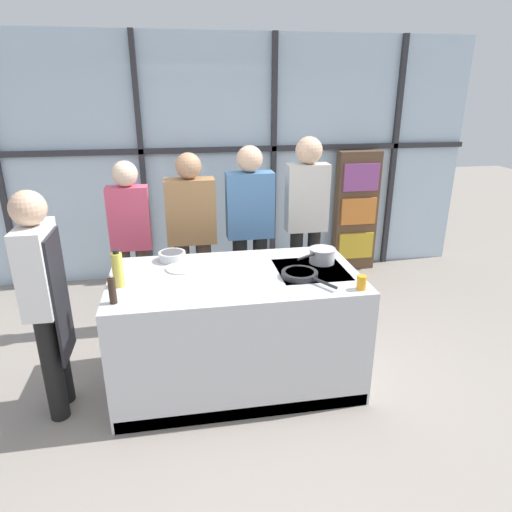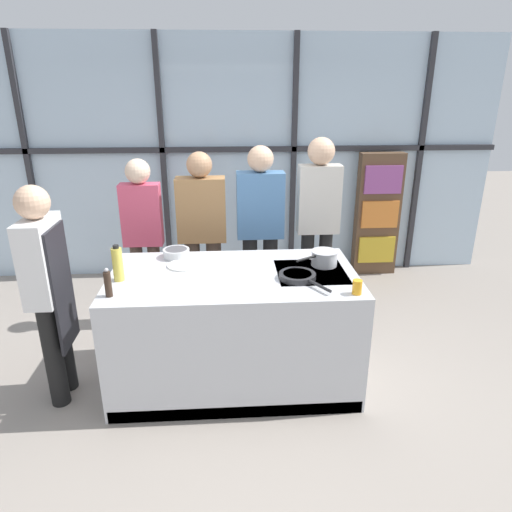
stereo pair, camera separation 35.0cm
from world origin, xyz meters
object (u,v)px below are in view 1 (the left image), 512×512
(spectator_center_right, at_px, (250,225))
(chef, at_px, (44,294))
(spectator_far_right, at_px, (306,215))
(oil_bottle, at_px, (118,269))
(spectator_center_left, at_px, (192,231))
(pepper_grinder, at_px, (112,290))
(saucepan, at_px, (322,255))
(juice_glass_near, at_px, (362,283))
(spectator_far_left, at_px, (131,235))
(frying_pan, at_px, (300,274))
(white_plate, at_px, (182,268))
(mixing_bowl, at_px, (172,256))

(spectator_center_right, bearing_deg, chef, 36.36)
(spectator_far_right, xyz_separation_m, oil_bottle, (-1.67, -1.09, -0.01))
(spectator_center_left, height_order, pepper_grinder, spectator_center_left)
(spectator_far_right, distance_m, saucepan, 0.91)
(chef, height_order, juice_glass_near, chef)
(spectator_far_left, relative_size, saucepan, 4.67)
(saucepan, distance_m, pepper_grinder, 1.62)
(frying_pan, bearing_deg, pepper_grinder, -171.08)
(chef, distance_m, juice_glass_near, 2.16)
(chef, xyz_separation_m, spectator_far_right, (2.15, 1.17, 0.13))
(pepper_grinder, xyz_separation_m, juice_glass_near, (1.67, -0.07, -0.04))
(saucepan, xyz_separation_m, pepper_grinder, (-1.55, -0.46, 0.03))
(spectator_far_right, distance_m, white_plate, 1.49)
(spectator_center_left, height_order, oil_bottle, spectator_center_left)
(spectator_center_right, distance_m, juice_glass_near, 1.54)
(pepper_grinder, bearing_deg, spectator_center_right, 50.57)
(mixing_bowl, bearing_deg, spectator_far_left, 120.30)
(spectator_center_left, xyz_separation_m, saucepan, (0.99, -0.90, 0.03))
(oil_bottle, bearing_deg, juice_glass_near, -11.62)
(spectator_center_right, distance_m, spectator_far_right, 0.56)
(frying_pan, relative_size, saucepan, 1.27)
(mixing_bowl, distance_m, oil_bottle, 0.59)
(spectator_far_left, relative_size, oil_bottle, 6.02)
(white_plate, xyz_separation_m, mixing_bowl, (-0.07, 0.20, 0.03))
(chef, xyz_separation_m, frying_pan, (1.78, 0.02, 0.01))
(mixing_bowl, bearing_deg, chef, -148.17)
(mixing_bowl, distance_m, pepper_grinder, 0.81)
(saucepan, relative_size, mixing_bowl, 1.61)
(saucepan, height_order, oil_bottle, oil_bottle)
(frying_pan, bearing_deg, white_plate, 160.08)
(spectator_center_right, distance_m, saucepan, 1.00)
(spectator_far_left, height_order, mixing_bowl, spectator_far_left)
(spectator_far_right, bearing_deg, spectator_center_right, 0.00)
(pepper_grinder, bearing_deg, juice_glass_near, -2.47)
(white_plate, height_order, mixing_bowl, mixing_bowl)
(spectator_center_left, bearing_deg, white_plate, 82.71)
(spectator_center_right, distance_m, pepper_grinder, 1.76)
(saucepan, relative_size, oil_bottle, 1.29)
(spectator_far_right, relative_size, juice_glass_near, 17.96)
(spectator_far_right, height_order, pepper_grinder, spectator_far_right)
(spectator_center_left, relative_size, oil_bottle, 6.23)
(spectator_far_left, relative_size, frying_pan, 3.67)
(spectator_center_left, relative_size, pepper_grinder, 8.23)
(chef, relative_size, spectator_far_right, 0.91)
(spectator_far_left, xyz_separation_m, spectator_center_right, (1.12, 0.00, 0.04))
(chef, bearing_deg, juice_glass_near, 83.01)
(white_plate, bearing_deg, oil_bottle, -150.88)
(spectator_center_right, bearing_deg, spectator_far_right, -180.00)
(spectator_far_right, distance_m, mixing_bowl, 1.45)
(spectator_center_left, height_order, saucepan, spectator_center_left)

